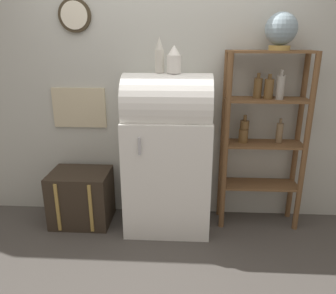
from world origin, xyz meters
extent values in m
plane|color=#4C4742|center=(0.00, 0.00, 0.00)|extent=(12.00, 12.00, 0.00)
cube|color=#B7B7AD|center=(0.00, 0.58, 1.35)|extent=(7.00, 0.05, 2.70)
cylinder|color=#382D1E|center=(-0.84, 0.54, 1.93)|extent=(0.29, 0.03, 0.29)
cylinder|color=beige|center=(-0.84, 0.52, 1.93)|extent=(0.24, 0.01, 0.24)
cube|color=#C6B793|center=(-0.87, 0.54, 1.10)|extent=(0.51, 0.02, 0.38)
cube|color=white|center=(0.00, 0.27, 0.54)|extent=(0.77, 0.55, 1.07)
cylinder|color=white|center=(0.00, 0.27, 1.20)|extent=(0.76, 0.52, 0.52)
cylinder|color=#B7B7BC|center=(-0.21, -0.02, 0.91)|extent=(0.02, 0.02, 0.15)
cube|color=#33281E|center=(-0.85, 0.30, 0.26)|extent=(0.56, 0.43, 0.53)
cube|color=#AD8942|center=(-1.00, 0.08, 0.26)|extent=(0.03, 0.01, 0.47)
cube|color=#AD8942|center=(-0.69, 0.08, 0.26)|extent=(0.03, 0.01, 0.47)
cylinder|color=brown|center=(0.52, 0.27, 0.82)|extent=(0.05, 0.05, 1.64)
cylinder|color=brown|center=(1.22, 0.27, 0.82)|extent=(0.05, 0.05, 1.64)
cylinder|color=brown|center=(0.52, 0.51, 0.82)|extent=(0.05, 0.05, 1.64)
cylinder|color=brown|center=(1.22, 0.51, 0.82)|extent=(0.05, 0.05, 1.64)
cube|color=brown|center=(0.87, 0.39, 0.40)|extent=(0.73, 0.26, 0.02)
cube|color=brown|center=(0.87, 0.39, 0.81)|extent=(0.73, 0.26, 0.02)
cube|color=brown|center=(0.87, 0.39, 1.22)|extent=(0.73, 0.26, 0.02)
cube|color=brown|center=(0.87, 0.39, 1.63)|extent=(0.73, 0.26, 0.02)
cylinder|color=#7F6647|center=(1.02, 0.41, 0.91)|extent=(0.06, 0.06, 0.18)
cylinder|color=#7F6647|center=(1.02, 0.41, 1.02)|extent=(0.02, 0.02, 0.05)
cylinder|color=brown|center=(0.88, 0.39, 1.32)|extent=(0.08, 0.08, 0.17)
cylinder|color=brown|center=(0.88, 0.39, 1.43)|extent=(0.03, 0.03, 0.04)
cylinder|color=brown|center=(0.70, 0.42, 0.92)|extent=(0.08, 0.08, 0.20)
cylinder|color=brown|center=(0.70, 0.42, 1.05)|extent=(0.03, 0.03, 0.05)
cylinder|color=#9E998E|center=(0.97, 0.36, 1.33)|extent=(0.07, 0.07, 0.20)
cylinder|color=#9E998E|center=(0.97, 0.36, 1.46)|extent=(0.03, 0.03, 0.05)
cylinder|color=brown|center=(0.79, 0.42, 1.32)|extent=(0.07, 0.07, 0.18)
cylinder|color=brown|center=(0.79, 0.42, 1.43)|extent=(0.03, 0.03, 0.04)
cylinder|color=brown|center=(0.69, 0.40, 0.88)|extent=(0.09, 0.09, 0.12)
cylinder|color=brown|center=(0.69, 0.40, 0.96)|extent=(0.03, 0.03, 0.03)
cylinder|color=#AD8942|center=(0.93, 0.36, 1.66)|extent=(0.18, 0.18, 0.04)
sphere|color=#7F939E|center=(0.93, 0.36, 1.81)|extent=(0.26, 0.26, 0.26)
cylinder|color=beige|center=(-0.07, 0.28, 1.55)|extent=(0.08, 0.08, 0.19)
cone|color=beige|center=(-0.07, 0.28, 1.70)|extent=(0.06, 0.06, 0.10)
cylinder|color=white|center=(0.05, 0.27, 1.53)|extent=(0.12, 0.12, 0.15)
cone|color=white|center=(0.05, 0.27, 1.65)|extent=(0.10, 0.10, 0.08)
camera|label=1|loc=(0.16, -2.52, 1.75)|focal=35.00mm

